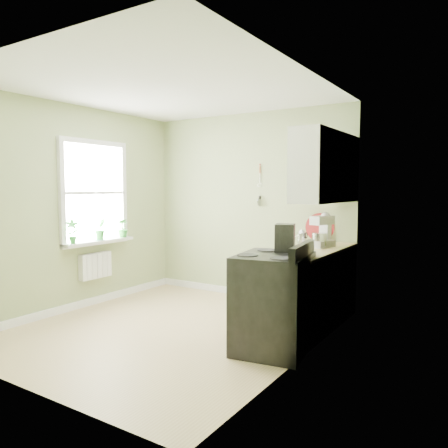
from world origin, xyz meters
The scene contains 21 objects.
floor centered at (0.00, 0.00, -0.01)m, with size 3.20×3.60×0.02m, color tan.
ceiling centered at (0.00, 0.00, 2.71)m, with size 3.20×3.60×0.02m, color white.
wall_back centered at (0.00, 1.81, 1.35)m, with size 3.20×0.02×2.70m, color #9DAA74.
wall_left centered at (-1.61, 0.00, 1.35)m, with size 0.02×3.60×2.70m, color #9DAA74.
wall_right centered at (1.61, 0.00, 1.35)m, with size 0.02×3.60×2.70m, color #9DAA74.
base_cabinets centered at (1.30, 1.00, 0.43)m, with size 0.60×1.60×0.87m, color white.
countertop centered at (1.29, 1.00, 0.89)m, with size 0.64×1.60×0.04m, color #DCC186.
upper_cabinets centered at (1.43, 1.10, 1.85)m, with size 0.35×1.40×0.80m, color white.
window centered at (-1.58, 0.30, 1.55)m, with size 0.06×1.14×1.44m.
window_sill centered at (-1.51, 0.30, 0.88)m, with size 0.18×1.14×0.04m, color white.
radiator centered at (-1.54, 0.25, 0.55)m, with size 0.12×0.50×0.35m, color white.
wall_utensils centered at (0.20, 1.78, 1.56)m, with size 0.02×0.14×0.58m.
stove centered at (1.28, 0.05, 0.49)m, with size 0.81×0.89×1.09m.
stand_mixer centered at (1.34, 1.23, 1.09)m, with size 0.28×0.37×0.41m.
kettle centered at (1.05, 1.30, 1.00)m, with size 0.18×0.11×0.18m.
coffee_maker centered at (1.28, 0.30, 1.07)m, with size 0.25×0.26×0.34m.
red_tray centered at (1.13, 1.72, 1.10)m, with size 0.38×0.38×0.02m, color #A82427.
jar centered at (1.08, 0.94, 0.95)m, with size 0.07×0.07×0.08m.
plant_a centered at (-1.50, -0.15, 1.06)m, with size 0.17×0.12×0.32m, color #277E29.
plant_b centered at (-1.50, 0.32, 1.05)m, with size 0.17×0.13×0.30m, color #277E29.
plant_c centered at (-1.50, 0.74, 1.03)m, with size 0.15×0.15×0.27m, color #277E29.
Camera 1 is at (3.15, -3.80, 1.62)m, focal length 35.00 mm.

